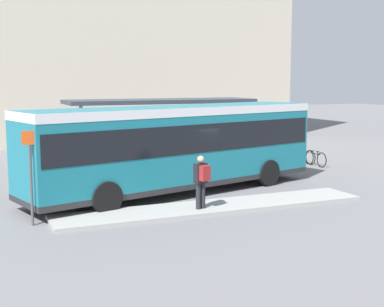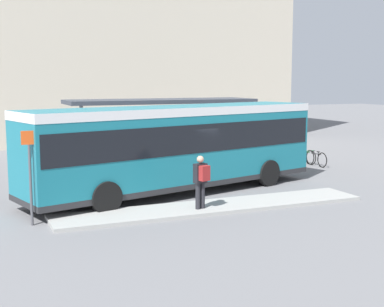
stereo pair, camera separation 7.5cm
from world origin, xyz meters
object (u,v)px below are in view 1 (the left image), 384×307
object	(u,v)px
city_bus	(178,143)
pedestrian_waiting	(202,179)
bicycle_green	(304,156)
platform_sign	(31,173)
potted_planter_near_shelter	(235,162)
bicycle_black	(315,158)

from	to	relation	value
city_bus	pedestrian_waiting	bearing A→B (deg)	-112.88
city_bus	bicycle_green	xyz separation A→B (m)	(8.65, 4.18, -1.53)
bicycle_green	platform_sign	world-z (taller)	platform_sign
potted_planter_near_shelter	platform_sign	xyz separation A→B (m)	(-9.27, -4.88, 0.92)
city_bus	bicycle_black	size ratio (longest dim) A/B	6.95
bicycle_black	bicycle_green	xyz separation A→B (m)	(-0.05, 0.89, 0.00)
city_bus	platform_sign	xyz separation A→B (m)	(-5.64, -2.61, -0.35)
bicycle_black	platform_sign	bearing A→B (deg)	111.29
bicycle_black	pedestrian_waiting	bearing A→B (deg)	124.10
pedestrian_waiting	bicycle_green	distance (m)	11.69
bicycle_black	platform_sign	xyz separation A→B (m)	(-14.34, -5.90, 1.18)
bicycle_green	city_bus	bearing A→B (deg)	-68.76
bicycle_black	potted_planter_near_shelter	world-z (taller)	potted_planter_near_shelter
city_bus	bicycle_black	xyz separation A→B (m)	(8.71, 3.29, -1.53)
bicycle_black	bicycle_green	bearing A→B (deg)	2.44
pedestrian_waiting	bicycle_green	size ratio (longest dim) A/B	0.98
bicycle_green	platform_sign	distance (m)	15.86
bicycle_black	potted_planter_near_shelter	size ratio (longest dim) A/B	1.42
bicycle_green	platform_sign	xyz separation A→B (m)	(-14.29, -6.79, 1.18)
pedestrian_waiting	city_bus	bearing A→B (deg)	-22.61
bicycle_green	potted_planter_near_shelter	world-z (taller)	potted_planter_near_shelter
city_bus	bicycle_green	bearing A→B (deg)	10.64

